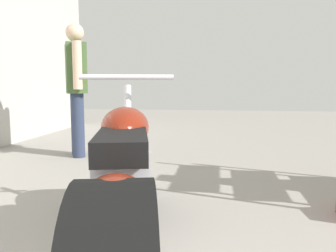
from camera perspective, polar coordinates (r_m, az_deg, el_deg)
ground_plane at (r=3.64m, az=-0.05°, el=-7.46°), size 17.47×17.47×0.00m
motorcycle_maroon_cruiser at (r=1.69m, az=-7.36°, el=-10.50°), size 0.80×2.07×0.97m
mechanic_in_blue at (r=4.48m, az=-14.92°, el=7.02°), size 0.41×0.63×1.65m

